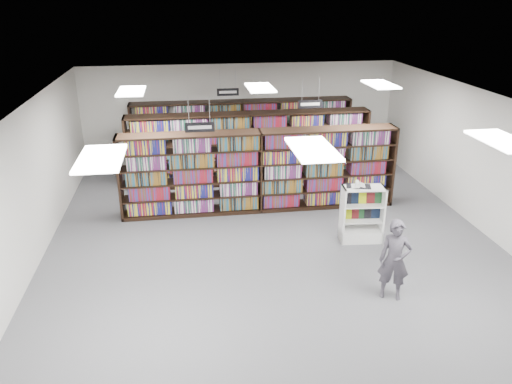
{
  "coord_description": "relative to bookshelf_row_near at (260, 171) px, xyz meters",
  "views": [
    {
      "loc": [
        -1.84,
        -9.77,
        5.3
      ],
      "look_at": [
        -0.32,
        0.5,
        1.1
      ],
      "focal_mm": 35.0,
      "sensor_mm": 36.0,
      "label": 1
    }
  ],
  "objects": [
    {
      "name": "aisle_sign_left",
      "position": [
        -1.5,
        -1.0,
        1.48
      ],
      "size": [
        0.65,
        0.02,
        0.8
      ],
      "color": "#B2B2B7",
      "rests_on": "ceiling"
    },
    {
      "name": "troffer_front_right",
      "position": [
        3.0,
        -5.0,
        2.11
      ],
      "size": [
        0.6,
        1.2,
        0.04
      ],
      "primitive_type": "cube",
      "color": "white",
      "rests_on": "ceiling"
    },
    {
      "name": "floor",
      "position": [
        0.0,
        -2.0,
        -1.05
      ],
      "size": [
        12.0,
        12.0,
        0.0
      ],
      "primitive_type": "plane",
      "color": "#595A5F",
      "rests_on": "ground"
    },
    {
      "name": "bookshelf_row_far",
      "position": [
        0.0,
        3.7,
        0.0
      ],
      "size": [
        7.0,
        0.6,
        2.1
      ],
      "color": "black",
      "rests_on": "floor"
    },
    {
      "name": "bookshelf_row_mid",
      "position": [
        0.0,
        2.0,
        0.0
      ],
      "size": [
        7.0,
        0.6,
        2.1
      ],
      "color": "black",
      "rests_on": "floor"
    },
    {
      "name": "ceiling",
      "position": [
        0.0,
        -2.0,
        2.15
      ],
      "size": [
        10.0,
        12.0,
        0.1
      ],
      "primitive_type": "cube",
      "color": "white",
      "rests_on": "wall_back"
    },
    {
      "name": "open_book",
      "position": [
        1.88,
        -2.0,
        0.29
      ],
      "size": [
        0.59,
        0.44,
        0.12
      ],
      "rotation": [
        0.0,
        0.0,
        -0.27
      ],
      "color": "black",
      "rests_on": "endcap_display"
    },
    {
      "name": "troffer_back_right",
      "position": [
        3.0,
        0.0,
        2.11
      ],
      "size": [
        0.6,
        1.2,
        0.04
      ],
      "primitive_type": "cube",
      "color": "white",
      "rests_on": "ceiling"
    },
    {
      "name": "wall_front",
      "position": [
        0.0,
        -8.0,
        0.55
      ],
      "size": [
        10.0,
        0.1,
        3.2
      ],
      "primitive_type": "cube",
      "color": "silver",
      "rests_on": "ground"
    },
    {
      "name": "troffer_front_left",
      "position": [
        -3.0,
        -5.0,
        2.11
      ],
      "size": [
        0.6,
        1.2,
        0.04
      ],
      "primitive_type": "cube",
      "color": "white",
      "rests_on": "ceiling"
    },
    {
      "name": "troffer_back_left",
      "position": [
        -3.0,
        0.0,
        2.11
      ],
      "size": [
        0.6,
        1.2,
        0.04
      ],
      "primitive_type": "cube",
      "color": "white",
      "rests_on": "ceiling"
    },
    {
      "name": "troffer_front_center",
      "position": [
        0.0,
        -5.0,
        2.11
      ],
      "size": [
        0.6,
        1.2,
        0.04
      ],
      "primitive_type": "cube",
      "color": "white",
      "rests_on": "ceiling"
    },
    {
      "name": "endcap_display",
      "position": [
        2.0,
        -2.02,
        -0.6
      ],
      "size": [
        0.97,
        0.55,
        1.3
      ],
      "rotation": [
        0.0,
        0.0,
        -0.09
      ],
      "color": "white",
      "rests_on": "floor"
    },
    {
      "name": "shopper",
      "position": [
        1.8,
        -4.33,
        -0.27
      ],
      "size": [
        0.66,
        0.55,
        1.56
      ],
      "primitive_type": "imported",
      "rotation": [
        0.0,
        0.0,
        -0.37
      ],
      "color": "#48434D",
      "rests_on": "floor"
    },
    {
      "name": "wall_right",
      "position": [
        5.0,
        -2.0,
        0.55
      ],
      "size": [
        0.1,
        12.0,
        3.2
      ],
      "primitive_type": "cube",
      "color": "silver",
      "rests_on": "ground"
    },
    {
      "name": "wall_back",
      "position": [
        0.0,
        4.0,
        0.55
      ],
      "size": [
        10.0,
        0.1,
        3.2
      ],
      "primitive_type": "cube",
      "color": "silver",
      "rests_on": "ground"
    },
    {
      "name": "bookshelf_row_near",
      "position": [
        0.0,
        0.0,
        0.0
      ],
      "size": [
        7.0,
        0.6,
        2.1
      ],
      "color": "black",
      "rests_on": "floor"
    },
    {
      "name": "aisle_sign_right",
      "position": [
        1.5,
        1.0,
        1.48
      ],
      "size": [
        0.65,
        0.02,
        0.8
      ],
      "color": "#B2B2B7",
      "rests_on": "ceiling"
    },
    {
      "name": "troffer_back_center",
      "position": [
        0.0,
        0.0,
        2.11
      ],
      "size": [
        0.6,
        1.2,
        0.04
      ],
      "primitive_type": "cube",
      "color": "white",
      "rests_on": "ceiling"
    },
    {
      "name": "wall_left",
      "position": [
        -5.0,
        -2.0,
        0.55
      ],
      "size": [
        0.1,
        12.0,
        3.2
      ],
      "primitive_type": "cube",
      "color": "silver",
      "rests_on": "ground"
    },
    {
      "name": "aisle_sign_center",
      "position": [
        -0.5,
        3.0,
        1.48
      ],
      "size": [
        0.65,
        0.02,
        0.8
      ],
      "color": "#B2B2B7",
      "rests_on": "ceiling"
    }
  ]
}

